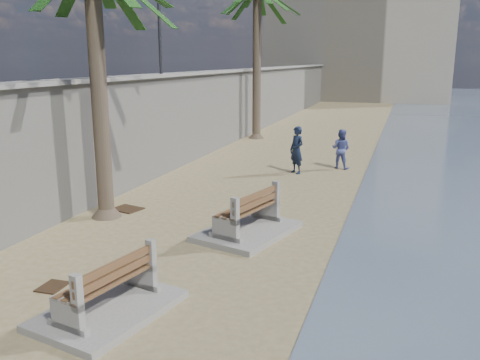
# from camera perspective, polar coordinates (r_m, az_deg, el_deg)

# --- Properties ---
(seawall) EXTENTS (0.45, 70.00, 3.50)m
(seawall) POSITION_cam_1_polar(r_m,az_deg,el_deg) (26.16, -0.87, 8.23)
(seawall) COLOR gray
(seawall) RESTS_ON ground_plane
(wall_cap) EXTENTS (0.80, 70.00, 0.12)m
(wall_cap) POSITION_cam_1_polar(r_m,az_deg,el_deg) (26.06, -0.88, 12.17)
(wall_cap) COLOR gray
(wall_cap) RESTS_ON seawall
(end_building) EXTENTS (18.00, 12.00, 14.00)m
(end_building) POSITION_cam_1_polar(r_m,az_deg,el_deg) (56.94, 13.39, 15.98)
(end_building) COLOR #B7AA93
(end_building) RESTS_ON ground_plane
(bench_near) EXTENTS (2.02, 2.60, 0.97)m
(bench_near) POSITION_cam_1_polar(r_m,az_deg,el_deg) (8.80, -14.63, -11.85)
(bench_near) COLOR gray
(bench_near) RESTS_ON ground_plane
(bench_far) EXTENTS (2.32, 2.88, 1.05)m
(bench_far) POSITION_cam_1_polar(r_m,az_deg,el_deg) (12.19, 0.86, -4.03)
(bench_far) COLOR gray
(bench_far) RESTS_ON ground_plane
(person_a) EXTENTS (0.87, 0.83, 2.00)m
(person_a) POSITION_cam_1_polar(r_m,az_deg,el_deg) (18.73, 6.39, 3.75)
(person_a) COLOR #121C33
(person_a) RESTS_ON ground_plane
(person_b) EXTENTS (0.94, 0.80, 1.69)m
(person_b) POSITION_cam_1_polar(r_m,az_deg,el_deg) (19.85, 11.26, 3.67)
(person_b) COLOR #495398
(person_b) RESTS_ON ground_plane
(debris_c) EXTENTS (0.91, 0.79, 0.03)m
(debris_c) POSITION_cam_1_polar(r_m,az_deg,el_deg) (14.64, -12.55, -3.19)
(debris_c) COLOR #382616
(debris_c) RESTS_ON ground_plane
(debris_d) EXTENTS (0.45, 0.55, 0.03)m
(debris_d) POSITION_cam_1_polar(r_m,az_deg,el_deg) (10.21, -20.31, -11.17)
(debris_d) COLOR #382616
(debris_d) RESTS_ON ground_plane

